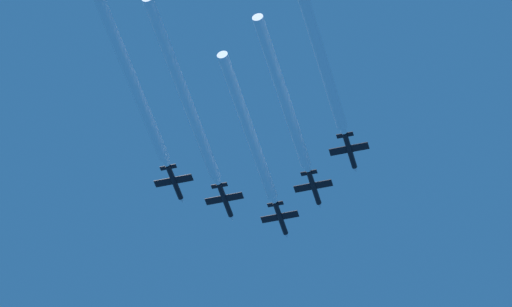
{
  "coord_description": "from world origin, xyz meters",
  "views": [
    {
      "loc": [
        55.08,
        -228.29,
        1.67
      ],
      "look_at": [
        -0.26,
        -14.59,
        235.65
      ],
      "focal_mm": 117.0,
      "sensor_mm": 36.0,
      "label": 1
    }
  ],
  "objects_px": {
    "jet_lead": "(281,219)",
    "jet_outer_right": "(350,151)",
    "jet_left_wingman": "(225,201)",
    "jet_outer_left": "(175,183)",
    "jet_right_wingman": "(314,188)"
  },
  "relations": [
    {
      "from": "jet_lead",
      "to": "jet_outer_right",
      "type": "bearing_deg",
      "value": -43.39
    },
    {
      "from": "jet_lead",
      "to": "jet_right_wingman",
      "type": "height_order",
      "value": "jet_lead"
    },
    {
      "from": "jet_outer_left",
      "to": "jet_outer_right",
      "type": "distance_m",
      "value": 35.09
    },
    {
      "from": "jet_lead",
      "to": "jet_outer_right",
      "type": "distance_m",
      "value": 24.7
    },
    {
      "from": "jet_lead",
      "to": "jet_outer_right",
      "type": "height_order",
      "value": "jet_lead"
    },
    {
      "from": "jet_outer_left",
      "to": "jet_outer_right",
      "type": "bearing_deg",
      "value": 0.15
    },
    {
      "from": "jet_right_wingman",
      "to": "jet_lead",
      "type": "bearing_deg",
      "value": 137.75
    },
    {
      "from": "jet_outer_left",
      "to": "jet_lead",
      "type": "bearing_deg",
      "value": 44.64
    },
    {
      "from": "jet_outer_left",
      "to": "jet_outer_right",
      "type": "height_order",
      "value": "jet_outer_left"
    },
    {
      "from": "jet_lead",
      "to": "jet_outer_left",
      "type": "height_order",
      "value": "jet_lead"
    },
    {
      "from": "jet_right_wingman",
      "to": "jet_outer_left",
      "type": "height_order",
      "value": "jet_right_wingman"
    },
    {
      "from": "jet_left_wingman",
      "to": "jet_right_wingman",
      "type": "distance_m",
      "value": 17.99
    },
    {
      "from": "jet_left_wingman",
      "to": "jet_outer_left",
      "type": "height_order",
      "value": "jet_left_wingman"
    },
    {
      "from": "jet_lead",
      "to": "jet_right_wingman",
      "type": "distance_m",
      "value": 11.87
    },
    {
      "from": "jet_left_wingman",
      "to": "jet_right_wingman",
      "type": "xyz_separation_m",
      "value": [
        17.97,
        0.72,
        -0.32
      ]
    }
  ]
}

